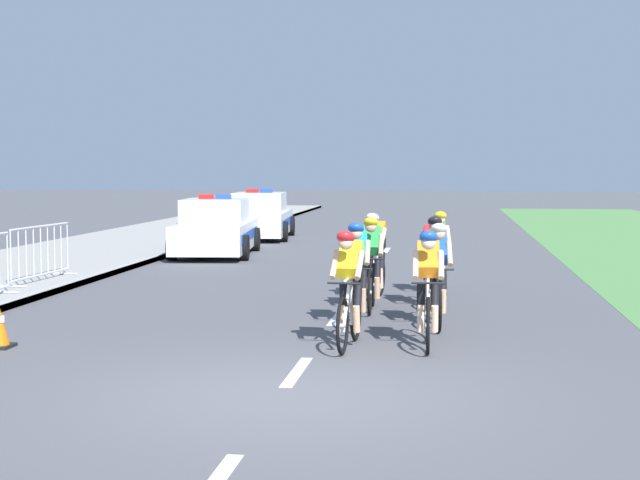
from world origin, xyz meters
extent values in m
plane|color=#4C4C51|center=(0.00, 0.00, 0.00)|extent=(160.00, 160.00, 0.00)
cube|color=gray|center=(-7.72, 14.00, 0.06)|extent=(4.70, 60.00, 0.12)
cube|color=#9E9E99|center=(-5.45, 14.00, 0.07)|extent=(0.16, 60.00, 0.13)
cube|color=white|center=(0.00, 1.11, 0.00)|extent=(0.14, 1.60, 0.01)
cube|color=white|center=(0.00, 5.11, 0.00)|extent=(0.14, 1.60, 0.01)
cube|color=white|center=(0.00, 9.11, 0.00)|extent=(0.14, 1.60, 0.01)
cube|color=white|center=(0.00, 13.11, 0.00)|extent=(0.14, 1.60, 0.01)
cube|color=white|center=(0.00, 17.11, 0.00)|extent=(0.14, 1.60, 0.01)
torus|color=black|center=(0.41, 2.16, 0.36)|extent=(0.09, 0.73, 0.72)
cylinder|color=#99999E|center=(0.41, 2.16, 0.36)|extent=(0.06, 0.06, 0.06)
torus|color=black|center=(0.47, 3.16, 0.36)|extent=(0.09, 0.73, 0.72)
cylinder|color=#99999E|center=(0.47, 3.16, 0.36)|extent=(0.06, 0.06, 0.06)
cylinder|color=white|center=(0.44, 2.61, 0.90)|extent=(0.07, 0.55, 0.04)
cylinder|color=white|center=(0.42, 2.43, 0.58)|extent=(0.07, 0.48, 0.63)
cylinder|color=white|center=(0.45, 2.81, 0.60)|extent=(0.04, 0.04, 0.65)
cylinder|color=black|center=(0.41, 2.26, 0.88)|extent=(0.42, 0.06, 0.03)
cube|color=black|center=(0.45, 2.81, 0.94)|extent=(0.11, 0.23, 0.05)
cube|color=yellow|center=(0.44, 2.68, 1.14)|extent=(0.32, 0.56, 0.47)
cube|color=black|center=(0.45, 2.80, 0.98)|extent=(0.29, 0.22, 0.18)
cylinder|color=black|center=(0.54, 2.74, 0.64)|extent=(0.13, 0.23, 0.40)
cylinder|color=tan|center=(0.53, 2.66, 0.37)|extent=(0.10, 0.16, 0.36)
cylinder|color=black|center=(0.36, 2.75, 0.64)|extent=(0.12, 0.18, 0.40)
cylinder|color=tan|center=(0.35, 2.67, 0.37)|extent=(0.10, 0.13, 0.36)
cylinder|color=tan|center=(0.59, 2.46, 1.09)|extent=(0.10, 0.41, 0.35)
cylinder|color=tan|center=(0.27, 2.48, 1.09)|extent=(0.10, 0.41, 0.35)
sphere|color=tan|center=(0.42, 2.38, 1.38)|extent=(0.19, 0.19, 0.19)
ellipsoid|color=red|center=(0.42, 2.37, 1.45)|extent=(0.25, 0.33, 0.24)
torus|color=black|center=(1.45, 2.30, 0.36)|extent=(0.06, 0.72, 0.72)
cylinder|color=#99999E|center=(1.45, 2.30, 0.36)|extent=(0.06, 0.06, 0.06)
torus|color=black|center=(1.42, 3.30, 0.36)|extent=(0.06, 0.72, 0.72)
cylinder|color=#99999E|center=(1.42, 3.30, 0.36)|extent=(0.06, 0.06, 0.06)
cylinder|color=white|center=(1.44, 2.75, 0.90)|extent=(0.05, 0.55, 0.04)
cylinder|color=white|center=(1.44, 2.58, 0.58)|extent=(0.05, 0.48, 0.63)
cylinder|color=white|center=(1.43, 2.95, 0.60)|extent=(0.04, 0.04, 0.65)
cylinder|color=black|center=(1.45, 2.40, 0.88)|extent=(0.42, 0.04, 0.03)
cube|color=black|center=(1.43, 2.95, 0.94)|extent=(0.11, 0.22, 0.05)
cube|color=orange|center=(1.44, 2.83, 1.14)|extent=(0.29, 0.56, 0.45)
cube|color=black|center=(1.43, 2.94, 0.98)|extent=(0.29, 0.21, 0.18)
cylinder|color=black|center=(1.53, 2.90, 0.64)|extent=(0.12, 0.23, 0.40)
cylinder|color=beige|center=(1.53, 2.82, 0.37)|extent=(0.09, 0.16, 0.36)
cylinder|color=black|center=(1.35, 2.89, 0.64)|extent=(0.11, 0.17, 0.40)
cylinder|color=beige|center=(1.35, 2.81, 0.37)|extent=(0.09, 0.12, 0.36)
cylinder|color=beige|center=(1.60, 2.62, 1.09)|extent=(0.09, 0.40, 0.35)
cylinder|color=beige|center=(1.28, 2.61, 1.09)|extent=(0.09, 0.40, 0.35)
sphere|color=beige|center=(1.44, 2.53, 1.38)|extent=(0.19, 0.19, 0.19)
ellipsoid|color=blue|center=(1.44, 2.52, 1.45)|extent=(0.24, 0.32, 0.24)
torus|color=black|center=(0.39, 3.88, 0.36)|extent=(0.08, 0.73, 0.72)
cylinder|color=#99999E|center=(0.39, 3.88, 0.36)|extent=(0.06, 0.06, 0.06)
torus|color=black|center=(0.35, 4.88, 0.36)|extent=(0.08, 0.73, 0.72)
cylinder|color=#99999E|center=(0.35, 4.88, 0.36)|extent=(0.06, 0.06, 0.06)
cylinder|color=black|center=(0.37, 4.33, 0.90)|extent=(0.06, 0.55, 0.04)
cylinder|color=black|center=(0.38, 4.16, 0.58)|extent=(0.06, 0.48, 0.63)
cylinder|color=black|center=(0.37, 4.53, 0.60)|extent=(0.04, 0.04, 0.65)
cylinder|color=black|center=(0.39, 3.98, 0.88)|extent=(0.42, 0.05, 0.03)
cube|color=black|center=(0.37, 4.53, 0.94)|extent=(0.11, 0.22, 0.05)
cube|color=#19B2B7|center=(0.37, 4.41, 1.14)|extent=(0.30, 0.55, 0.47)
cube|color=black|center=(0.37, 4.52, 0.98)|extent=(0.29, 0.21, 0.18)
cylinder|color=black|center=(0.46, 4.48, 0.64)|extent=(0.12, 0.23, 0.40)
cylinder|color=tan|center=(0.46, 4.40, 0.37)|extent=(0.10, 0.16, 0.36)
cylinder|color=black|center=(0.28, 4.47, 0.64)|extent=(0.12, 0.17, 0.40)
cylinder|color=tan|center=(0.28, 4.39, 0.37)|extent=(0.10, 0.13, 0.36)
cylinder|color=tan|center=(0.54, 4.20, 1.09)|extent=(0.09, 0.40, 0.35)
cylinder|color=tan|center=(0.22, 4.19, 1.09)|extent=(0.09, 0.40, 0.35)
sphere|color=tan|center=(0.38, 4.11, 1.38)|extent=(0.19, 0.19, 0.19)
ellipsoid|color=blue|center=(0.38, 4.10, 1.45)|extent=(0.24, 0.32, 0.24)
torus|color=black|center=(1.57, 3.93, 0.36)|extent=(0.09, 0.73, 0.72)
cylinder|color=#99999E|center=(1.57, 3.93, 0.36)|extent=(0.06, 0.06, 0.06)
torus|color=black|center=(1.50, 4.93, 0.36)|extent=(0.09, 0.73, 0.72)
cylinder|color=#99999E|center=(1.50, 4.93, 0.36)|extent=(0.06, 0.06, 0.06)
cylinder|color=black|center=(1.54, 4.38, 0.90)|extent=(0.07, 0.55, 0.04)
cylinder|color=black|center=(1.55, 4.21, 0.58)|extent=(0.07, 0.48, 0.63)
cylinder|color=black|center=(1.53, 4.58, 0.60)|extent=(0.04, 0.04, 0.65)
cylinder|color=black|center=(1.56, 4.03, 0.88)|extent=(0.42, 0.06, 0.03)
cube|color=black|center=(1.53, 4.58, 0.94)|extent=(0.12, 0.23, 0.05)
cube|color=blue|center=(1.53, 4.46, 1.14)|extent=(0.32, 0.57, 0.44)
cube|color=black|center=(1.53, 4.57, 0.98)|extent=(0.29, 0.22, 0.18)
cylinder|color=black|center=(1.62, 4.53, 0.64)|extent=(0.13, 0.23, 0.40)
cylinder|color=tan|center=(1.62, 4.45, 0.37)|extent=(0.10, 0.16, 0.36)
cylinder|color=black|center=(1.44, 4.51, 0.64)|extent=(0.12, 0.18, 0.40)
cylinder|color=tan|center=(1.45, 4.43, 0.37)|extent=(0.10, 0.13, 0.36)
cylinder|color=tan|center=(1.71, 4.25, 1.09)|extent=(0.10, 0.41, 0.35)
cylinder|color=tan|center=(1.39, 4.23, 1.09)|extent=(0.10, 0.41, 0.35)
sphere|color=tan|center=(1.55, 4.16, 1.38)|extent=(0.19, 0.19, 0.19)
ellipsoid|color=white|center=(1.56, 4.15, 1.45)|extent=(0.25, 0.33, 0.24)
torus|color=black|center=(0.48, 5.35, 0.36)|extent=(0.06, 0.72, 0.72)
cylinder|color=#99999E|center=(0.48, 5.35, 0.36)|extent=(0.06, 0.06, 0.06)
torus|color=black|center=(0.46, 6.35, 0.36)|extent=(0.06, 0.72, 0.72)
cylinder|color=#99999E|center=(0.46, 6.35, 0.36)|extent=(0.06, 0.06, 0.06)
cylinder|color=black|center=(0.47, 5.80, 0.90)|extent=(0.05, 0.55, 0.04)
cylinder|color=black|center=(0.48, 5.63, 0.58)|extent=(0.05, 0.48, 0.63)
cylinder|color=black|center=(0.47, 6.00, 0.60)|extent=(0.04, 0.04, 0.65)
cylinder|color=black|center=(0.48, 5.45, 0.88)|extent=(0.42, 0.04, 0.03)
cube|color=black|center=(0.47, 6.00, 0.94)|extent=(0.11, 0.22, 0.05)
cube|color=green|center=(0.47, 5.88, 1.14)|extent=(0.29, 0.55, 0.47)
cube|color=black|center=(0.47, 5.99, 0.98)|extent=(0.28, 0.21, 0.18)
cylinder|color=black|center=(0.56, 5.95, 0.64)|extent=(0.12, 0.23, 0.40)
cylinder|color=tan|center=(0.56, 5.87, 0.37)|extent=(0.09, 0.16, 0.36)
cylinder|color=black|center=(0.38, 5.94, 0.64)|extent=(0.11, 0.17, 0.40)
cylinder|color=tan|center=(0.38, 5.86, 0.37)|extent=(0.09, 0.12, 0.36)
cylinder|color=tan|center=(0.63, 5.67, 1.09)|extent=(0.09, 0.40, 0.35)
cylinder|color=tan|center=(0.31, 5.66, 1.09)|extent=(0.09, 0.40, 0.35)
sphere|color=tan|center=(0.48, 5.58, 1.38)|extent=(0.19, 0.19, 0.19)
ellipsoid|color=yellow|center=(0.48, 5.57, 1.45)|extent=(0.24, 0.32, 0.24)
torus|color=black|center=(1.49, 5.82, 0.36)|extent=(0.11, 0.72, 0.72)
cylinder|color=#99999E|center=(1.49, 5.82, 0.36)|extent=(0.07, 0.07, 0.06)
torus|color=black|center=(1.40, 6.82, 0.36)|extent=(0.11, 0.72, 0.72)
cylinder|color=#99999E|center=(1.40, 6.82, 0.36)|extent=(0.07, 0.07, 0.06)
cylinder|color=#1E1E99|center=(1.45, 6.27, 0.90)|extent=(0.09, 0.55, 0.04)
cylinder|color=#1E1E99|center=(1.47, 6.10, 0.58)|extent=(0.09, 0.48, 0.63)
cylinder|color=#1E1E99|center=(1.43, 6.47, 0.60)|extent=(0.04, 0.04, 0.65)
cylinder|color=black|center=(1.48, 5.92, 0.88)|extent=(0.42, 0.07, 0.03)
cube|color=black|center=(1.43, 6.47, 0.94)|extent=(0.12, 0.23, 0.05)
cube|color=red|center=(1.44, 6.35, 1.14)|extent=(0.33, 0.57, 0.46)
cube|color=black|center=(1.43, 6.46, 0.98)|extent=(0.30, 0.23, 0.18)
cylinder|color=black|center=(1.52, 6.42, 0.64)|extent=(0.13, 0.23, 0.40)
cylinder|color=#9E7051|center=(1.53, 6.34, 0.37)|extent=(0.10, 0.16, 0.36)
cylinder|color=black|center=(1.35, 6.40, 0.64)|extent=(0.13, 0.18, 0.40)
cylinder|color=#9E7051|center=(1.35, 6.32, 0.37)|extent=(0.10, 0.13, 0.36)
cylinder|color=#9E7051|center=(1.62, 6.15, 1.09)|extent=(0.11, 0.41, 0.35)
cylinder|color=#9E7051|center=(1.30, 6.12, 1.09)|extent=(0.11, 0.41, 0.35)
sphere|color=#9E7051|center=(1.47, 6.05, 1.38)|extent=(0.19, 0.19, 0.19)
ellipsoid|color=black|center=(1.47, 6.04, 1.45)|extent=(0.26, 0.34, 0.24)
torus|color=black|center=(0.37, 6.71, 0.36)|extent=(0.13, 0.72, 0.72)
cylinder|color=#99999E|center=(0.37, 6.71, 0.36)|extent=(0.07, 0.07, 0.06)
torus|color=black|center=(0.49, 7.70, 0.36)|extent=(0.13, 0.72, 0.72)
cylinder|color=#99999E|center=(0.49, 7.70, 0.36)|extent=(0.07, 0.07, 0.06)
cylinder|color=white|center=(0.43, 7.16, 0.90)|extent=(0.10, 0.55, 0.04)
cylinder|color=white|center=(0.41, 6.98, 0.58)|extent=(0.10, 0.48, 0.63)
cylinder|color=white|center=(0.45, 7.36, 0.60)|extent=(0.04, 0.04, 0.65)
cylinder|color=black|center=(0.38, 6.81, 0.88)|extent=(0.42, 0.08, 0.03)
cube|color=black|center=(0.45, 7.36, 0.94)|extent=(0.12, 0.23, 0.05)
cube|color=orange|center=(0.43, 7.23, 1.14)|extent=(0.34, 0.58, 0.45)
cube|color=black|center=(0.45, 7.35, 0.98)|extent=(0.30, 0.23, 0.18)
cylinder|color=black|center=(0.53, 7.29, 0.64)|extent=(0.14, 0.23, 0.40)
cylinder|color=beige|center=(0.52, 7.21, 0.37)|extent=(0.11, 0.16, 0.36)
cylinder|color=black|center=(0.35, 7.31, 0.64)|extent=(0.13, 0.18, 0.40)
cylinder|color=beige|center=(0.34, 7.23, 0.37)|extent=(0.10, 0.13, 0.36)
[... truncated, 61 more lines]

